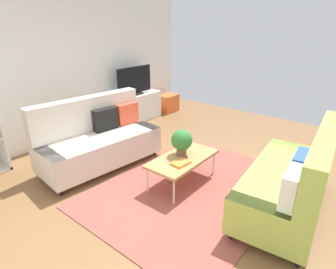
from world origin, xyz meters
TOP-DOWN VIEW (x-y plane):
  - ground_plane at (0.00, 0.00)m, footprint 7.68×7.68m
  - wall_far at (0.00, 2.80)m, footprint 6.40×0.12m
  - area_rug at (-0.13, -0.27)m, footprint 2.90×2.20m
  - couch_beige at (-0.46, 1.35)m, footprint 1.98×1.04m
  - couch_green at (0.21, -1.50)m, footprint 1.97×1.02m
  - coffee_table at (-0.08, -0.07)m, footprint 1.10×0.56m
  - tv_console at (1.48, 2.46)m, footprint 1.40×0.44m
  - tv at (1.48, 2.44)m, footprint 1.00×0.20m
  - storage_trunk at (2.58, 2.36)m, footprint 0.52×0.40m
  - potted_plant at (-0.03, -0.01)m, footprint 0.30×0.30m
  - table_book_0 at (-0.26, -0.17)m, footprint 0.26×0.20m
  - vase_0 at (0.90, 2.51)m, footprint 0.13×0.13m
  - vase_1 at (1.10, 2.51)m, footprint 0.11×0.11m
  - bottle_0 at (1.26, 2.42)m, footprint 0.05×0.05m

SIDE VIEW (x-z plane):
  - ground_plane at x=0.00m, z-range 0.00..0.00m
  - area_rug at x=-0.13m, z-range 0.00..0.01m
  - storage_trunk at x=2.58m, z-range 0.00..0.44m
  - tv_console at x=1.48m, z-range 0.00..0.64m
  - coffee_table at x=-0.08m, z-range 0.18..0.60m
  - table_book_0 at x=-0.26m, z-range 0.42..0.45m
  - couch_beige at x=-0.46m, z-range -0.10..1.00m
  - couch_green at x=0.21m, z-range -0.10..1.00m
  - potted_plant at x=-0.03m, z-range 0.45..0.83m
  - vase_0 at x=0.90m, z-range 0.64..0.81m
  - vase_1 at x=1.10m, z-range 0.64..0.82m
  - bottle_0 at x=1.26m, z-range 0.64..0.82m
  - tv at x=1.48m, z-range 0.63..1.27m
  - wall_far at x=0.00m, z-range 0.00..2.90m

